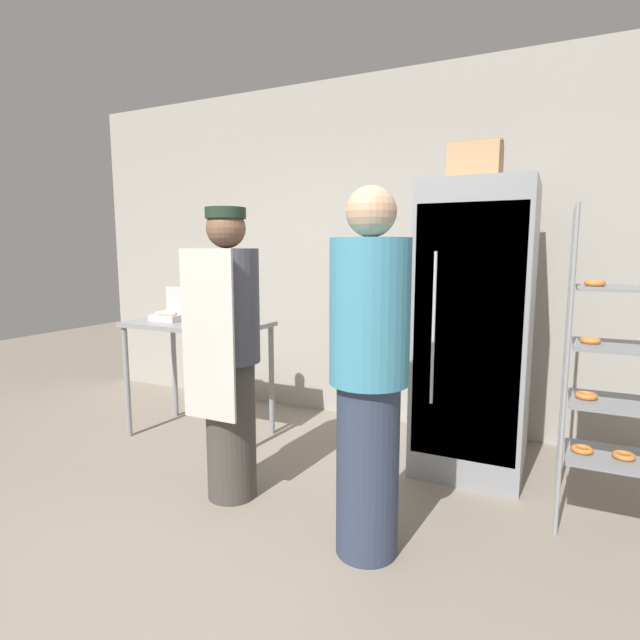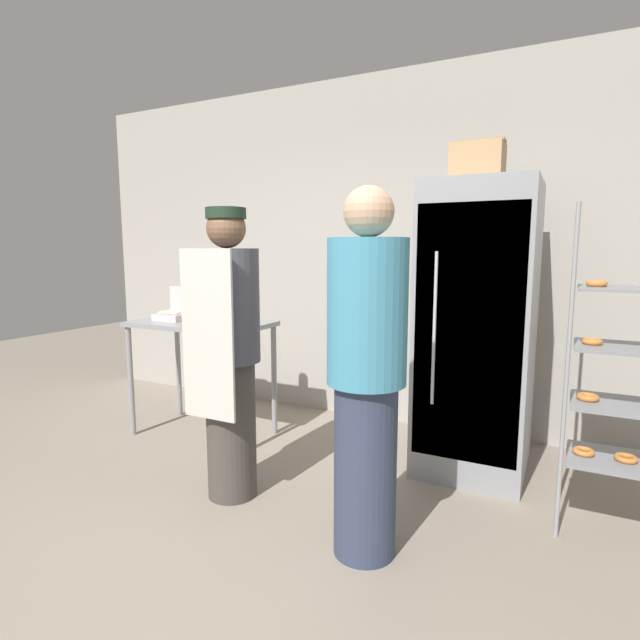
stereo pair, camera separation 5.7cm
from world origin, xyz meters
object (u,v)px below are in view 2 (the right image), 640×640
(blender_pitcher, at_px, (237,305))
(cardboard_storage_box, at_px, (478,163))
(refrigerator, at_px, (477,330))
(donut_box, at_px, (174,314))
(baking_rack, at_px, (633,379))
(person_baker, at_px, (229,351))
(person_customer, at_px, (366,374))

(blender_pitcher, bearing_deg, cardboard_storage_box, 10.58)
(refrigerator, bearing_deg, donut_box, -171.32)
(refrigerator, bearing_deg, baking_rack, -27.75)
(blender_pitcher, bearing_deg, donut_box, -167.41)
(donut_box, bearing_deg, person_baker, -33.15)
(refrigerator, height_order, baking_rack, refrigerator)
(cardboard_storage_box, bearing_deg, refrigerator, -56.82)
(blender_pitcher, bearing_deg, person_baker, -56.80)
(donut_box, height_order, person_customer, person_customer)
(baking_rack, bearing_deg, person_customer, -145.53)
(refrigerator, height_order, person_baker, refrigerator)
(baking_rack, relative_size, person_customer, 0.97)
(baking_rack, bearing_deg, person_baker, -163.71)
(blender_pitcher, height_order, person_baker, person_baker)
(person_baker, bearing_deg, blender_pitcher, 123.20)
(donut_box, height_order, person_baker, person_baker)
(refrigerator, xyz_separation_m, person_customer, (-0.30, -1.24, -0.05))
(donut_box, relative_size, blender_pitcher, 0.86)
(refrigerator, bearing_deg, blender_pitcher, -172.53)
(donut_box, bearing_deg, cardboard_storage_box, 11.06)
(refrigerator, xyz_separation_m, person_baker, (-1.24, -1.06, -0.06))
(baking_rack, xyz_separation_m, blender_pitcher, (-2.63, 0.22, 0.23))
(blender_pitcher, xyz_separation_m, person_baker, (0.54, -0.82, -0.16))
(baking_rack, xyz_separation_m, cardboard_storage_box, (-0.91, 0.54, 1.21))
(baking_rack, distance_m, blender_pitcher, 2.65)
(refrigerator, relative_size, cardboard_storage_box, 5.77)
(cardboard_storage_box, bearing_deg, baking_rack, -30.53)
(person_customer, bearing_deg, donut_box, 156.32)
(person_baker, bearing_deg, person_customer, -10.85)
(cardboard_storage_box, distance_m, person_baker, 2.01)
(blender_pitcher, height_order, person_customer, person_customer)
(person_customer, bearing_deg, refrigerator, 76.44)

